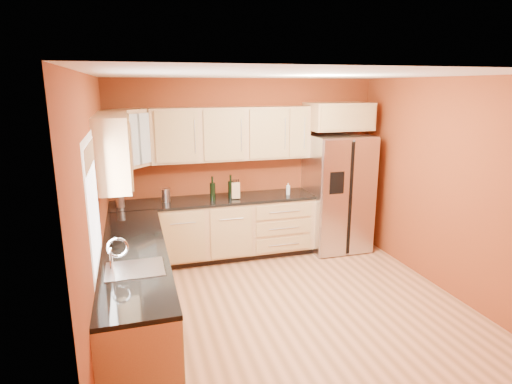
# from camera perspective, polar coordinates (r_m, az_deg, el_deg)

# --- Properties ---
(floor) EXTENTS (4.00, 4.00, 0.00)m
(floor) POSITION_cam_1_polar(r_m,az_deg,el_deg) (5.11, 4.81, -15.26)
(floor) COLOR #98603A
(floor) RESTS_ON ground
(ceiling) EXTENTS (4.00, 4.00, 0.00)m
(ceiling) POSITION_cam_1_polar(r_m,az_deg,el_deg) (4.46, 5.51, 15.31)
(ceiling) COLOR white
(ceiling) RESTS_ON wall_back
(wall_back) EXTENTS (4.00, 0.04, 2.60)m
(wall_back) POSITION_cam_1_polar(r_m,az_deg,el_deg) (6.47, -1.34, 3.37)
(wall_back) COLOR maroon
(wall_back) RESTS_ON floor
(wall_front) EXTENTS (4.00, 0.04, 2.60)m
(wall_front) POSITION_cam_1_polar(r_m,az_deg,el_deg) (2.96, 19.66, -10.67)
(wall_front) COLOR maroon
(wall_front) RESTS_ON floor
(wall_left) EXTENTS (0.04, 4.00, 2.60)m
(wall_left) POSITION_cam_1_polar(r_m,az_deg,el_deg) (4.33, -20.39, -2.91)
(wall_left) COLOR maroon
(wall_left) RESTS_ON floor
(wall_right) EXTENTS (0.04, 4.00, 2.60)m
(wall_right) POSITION_cam_1_polar(r_m,az_deg,el_deg) (5.65, 24.38, 0.54)
(wall_right) COLOR maroon
(wall_right) RESTS_ON floor
(base_cabinets_back) EXTENTS (2.90, 0.60, 0.88)m
(base_cabinets_back) POSITION_cam_1_polar(r_m,az_deg,el_deg) (6.29, -5.44, -5.12)
(base_cabinets_back) COLOR tan
(base_cabinets_back) RESTS_ON floor
(base_cabinets_left) EXTENTS (0.60, 2.80, 0.88)m
(base_cabinets_left) POSITION_cam_1_polar(r_m,az_deg,el_deg) (4.62, -15.67, -12.92)
(base_cabinets_left) COLOR tan
(base_cabinets_left) RESTS_ON floor
(countertop_back) EXTENTS (2.90, 0.62, 0.04)m
(countertop_back) POSITION_cam_1_polar(r_m,az_deg,el_deg) (6.15, -5.52, -1.09)
(countertop_back) COLOR black
(countertop_back) RESTS_ON base_cabinets_back
(countertop_left) EXTENTS (0.62, 2.80, 0.04)m
(countertop_left) POSITION_cam_1_polar(r_m,az_deg,el_deg) (4.44, -15.93, -7.60)
(countertop_left) COLOR black
(countertop_left) RESTS_ON base_cabinets_left
(upper_cabinets_back) EXTENTS (2.30, 0.33, 0.75)m
(upper_cabinets_back) POSITION_cam_1_polar(r_m,az_deg,el_deg) (6.18, -3.23, 7.77)
(upper_cabinets_back) COLOR tan
(upper_cabinets_back) RESTS_ON wall_back
(upper_cabinets_left) EXTENTS (0.33, 1.35, 0.75)m
(upper_cabinets_left) POSITION_cam_1_polar(r_m,az_deg,el_deg) (4.92, -18.48, 5.47)
(upper_cabinets_left) COLOR tan
(upper_cabinets_left) RESTS_ON wall_left
(corner_upper_cabinet) EXTENTS (0.67, 0.67, 0.75)m
(corner_upper_cabinet) POSITION_cam_1_polar(r_m,az_deg,el_deg) (5.85, -16.60, 6.87)
(corner_upper_cabinet) COLOR tan
(corner_upper_cabinet) RESTS_ON wall_back
(over_fridge_cabinet) EXTENTS (0.92, 0.60, 0.40)m
(over_fridge_cabinet) POSITION_cam_1_polar(r_m,az_deg,el_deg) (6.58, 10.92, 9.89)
(over_fridge_cabinet) COLOR tan
(over_fridge_cabinet) RESTS_ON wall_back
(refrigerator) EXTENTS (0.90, 0.75, 1.78)m
(refrigerator) POSITION_cam_1_polar(r_m,az_deg,el_deg) (6.70, 10.76, -0.10)
(refrigerator) COLOR silver
(refrigerator) RESTS_ON floor
(window) EXTENTS (0.03, 0.90, 1.00)m
(window) POSITION_cam_1_polar(r_m,az_deg,el_deg) (3.78, -20.86, -1.40)
(window) COLOR white
(window) RESTS_ON wall_left
(sink_faucet) EXTENTS (0.50, 0.42, 0.30)m
(sink_faucet) POSITION_cam_1_polar(r_m,az_deg,el_deg) (3.91, -15.98, -7.91)
(sink_faucet) COLOR silver
(sink_faucet) RESTS_ON countertop_left
(canister_left) EXTENTS (0.12, 0.12, 0.17)m
(canister_left) POSITION_cam_1_polar(r_m,az_deg,el_deg) (5.95, -17.66, -1.14)
(canister_left) COLOR silver
(canister_left) RESTS_ON countertop_back
(canister_right) EXTENTS (0.13, 0.13, 0.19)m
(canister_right) POSITION_cam_1_polar(r_m,az_deg,el_deg) (6.07, -11.91, -0.42)
(canister_right) COLOR silver
(canister_right) RESTS_ON countertop_back
(wine_bottle_a) EXTENTS (0.09, 0.09, 0.34)m
(wine_bottle_a) POSITION_cam_1_polar(r_m,az_deg,el_deg) (6.03, -5.81, 0.48)
(wine_bottle_a) COLOR black
(wine_bottle_a) RESTS_ON countertop_back
(wine_bottle_b) EXTENTS (0.08, 0.08, 0.34)m
(wine_bottle_b) POSITION_cam_1_polar(r_m,az_deg,el_deg) (6.12, -3.40, 0.73)
(wine_bottle_b) COLOR black
(wine_bottle_b) RESTS_ON countertop_back
(knife_block) EXTENTS (0.14, 0.13, 0.23)m
(knife_block) POSITION_cam_1_polar(r_m,az_deg,el_deg) (6.12, -2.71, 0.21)
(knife_block) COLOR tan
(knife_block) RESTS_ON countertop_back
(soap_dispenser) EXTENTS (0.07, 0.07, 0.17)m
(soap_dispenser) POSITION_cam_1_polar(r_m,az_deg,el_deg) (6.34, 4.30, 0.41)
(soap_dispenser) COLOR silver
(soap_dispenser) RESTS_ON countertop_back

